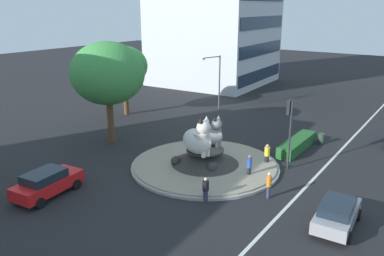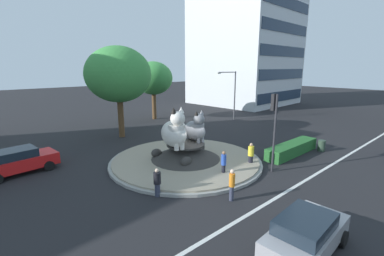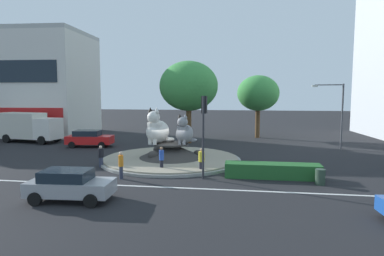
{
  "view_description": "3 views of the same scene",
  "coord_description": "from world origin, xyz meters",
  "px_view_note": "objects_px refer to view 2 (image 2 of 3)",
  "views": [
    {
      "loc": [
        -22.14,
        -14.32,
        11.18
      ],
      "look_at": [
        -0.18,
        1.03,
        2.82
      ],
      "focal_mm": 36.49,
      "sensor_mm": 36.0,
      "label": 1
    },
    {
      "loc": [
        -11.57,
        -13.71,
        6.7
      ],
      "look_at": [
        0.4,
        -0.23,
        2.48
      ],
      "focal_mm": 24.71,
      "sensor_mm": 36.0,
      "label": 2
    },
    {
      "loc": [
        5.3,
        -24.81,
        5.19
      ],
      "look_at": [
        1.66,
        -0.13,
        2.6
      ],
      "focal_mm": 31.03,
      "sensor_mm": 36.0,
      "label": 3
    }
  ],
  "objects_px": {
    "cat_statue_white": "(175,132)",
    "cat_statue_grey": "(196,129)",
    "second_tree_near_tower": "(153,78)",
    "sedan_on_far_lane": "(306,233)",
    "pedestrian_orange_shirt": "(232,184)",
    "pedestrian_black_shirt": "(157,182)",
    "parked_car_right": "(18,161)",
    "streetlight_arm": "(232,91)",
    "pedestrian_yellow_shirt": "(251,154)",
    "pedestrian_blue_shirt": "(224,163)",
    "broadleaf_tree_behind_island": "(118,75)",
    "office_tower": "(247,21)",
    "litter_bin": "(322,146)",
    "traffic_light_mast": "(274,118)"
  },
  "relations": [
    {
      "from": "traffic_light_mast",
      "to": "cat_statue_white",
      "type": "bearing_deg",
      "value": 48.86
    },
    {
      "from": "traffic_light_mast",
      "to": "sedan_on_far_lane",
      "type": "relative_size",
      "value": 1.22
    },
    {
      "from": "broadleaf_tree_behind_island",
      "to": "parked_car_right",
      "type": "height_order",
      "value": "broadleaf_tree_behind_island"
    },
    {
      "from": "broadleaf_tree_behind_island",
      "to": "pedestrian_black_shirt",
      "type": "distance_m",
      "value": 14.13
    },
    {
      "from": "cat_statue_grey",
      "to": "pedestrian_orange_shirt",
      "type": "xyz_separation_m",
      "value": [
        -2.91,
        -5.92,
        -1.31
      ]
    },
    {
      "from": "cat_statue_white",
      "to": "pedestrian_yellow_shirt",
      "type": "bearing_deg",
      "value": 61.76
    },
    {
      "from": "streetlight_arm",
      "to": "litter_bin",
      "type": "bearing_deg",
      "value": 85.84
    },
    {
      "from": "cat_statue_white",
      "to": "broadleaf_tree_behind_island",
      "type": "xyz_separation_m",
      "value": [
        0.95,
        9.61,
        3.56
      ]
    },
    {
      "from": "broadleaf_tree_behind_island",
      "to": "pedestrian_blue_shirt",
      "type": "height_order",
      "value": "broadleaf_tree_behind_island"
    },
    {
      "from": "broadleaf_tree_behind_island",
      "to": "pedestrian_black_shirt",
      "type": "relative_size",
      "value": 5.53
    },
    {
      "from": "pedestrian_yellow_shirt",
      "to": "cat_statue_grey",
      "type": "bearing_deg",
      "value": 92.86
    },
    {
      "from": "second_tree_near_tower",
      "to": "pedestrian_orange_shirt",
      "type": "relative_size",
      "value": 4.33
    },
    {
      "from": "pedestrian_yellow_shirt",
      "to": "litter_bin",
      "type": "relative_size",
      "value": 1.83
    },
    {
      "from": "cat_statue_grey",
      "to": "pedestrian_orange_shirt",
      "type": "height_order",
      "value": "cat_statue_grey"
    },
    {
      "from": "second_tree_near_tower",
      "to": "sedan_on_far_lane",
      "type": "bearing_deg",
      "value": -112.03
    },
    {
      "from": "pedestrian_black_shirt",
      "to": "litter_bin",
      "type": "bearing_deg",
      "value": -158.92
    },
    {
      "from": "pedestrian_blue_shirt",
      "to": "office_tower",
      "type": "bearing_deg",
      "value": -76.09
    },
    {
      "from": "cat_statue_white",
      "to": "streetlight_arm",
      "type": "distance_m",
      "value": 17.27
    },
    {
      "from": "streetlight_arm",
      "to": "pedestrian_orange_shirt",
      "type": "bearing_deg",
      "value": 54.48
    },
    {
      "from": "second_tree_near_tower",
      "to": "parked_car_right",
      "type": "xyz_separation_m",
      "value": [
        -16.6,
        -9.38,
        -4.37
      ]
    },
    {
      "from": "streetlight_arm",
      "to": "pedestrian_yellow_shirt",
      "type": "height_order",
      "value": "streetlight_arm"
    },
    {
      "from": "traffic_light_mast",
      "to": "pedestrian_orange_shirt",
      "type": "distance_m",
      "value": 5.67
    },
    {
      "from": "pedestrian_blue_shirt",
      "to": "cat_statue_grey",
      "type": "bearing_deg",
      "value": -36.43
    },
    {
      "from": "cat_statue_white",
      "to": "pedestrian_black_shirt",
      "type": "xyz_separation_m",
      "value": [
        -3.37,
        -2.81,
        -1.6
      ]
    },
    {
      "from": "office_tower",
      "to": "litter_bin",
      "type": "xyz_separation_m",
      "value": [
        -18.91,
        -22.51,
        -14.07
      ]
    },
    {
      "from": "cat_statue_grey",
      "to": "second_tree_near_tower",
      "type": "bearing_deg",
      "value": 164.75
    },
    {
      "from": "cat_statue_grey",
      "to": "second_tree_near_tower",
      "type": "relative_size",
      "value": 0.33
    },
    {
      "from": "streetlight_arm",
      "to": "pedestrian_blue_shirt",
      "type": "distance_m",
      "value": 18.32
    },
    {
      "from": "cat_statue_grey",
      "to": "pedestrian_black_shirt",
      "type": "bearing_deg",
      "value": -53.46
    },
    {
      "from": "traffic_light_mast",
      "to": "pedestrian_blue_shirt",
      "type": "bearing_deg",
      "value": 72.4
    },
    {
      "from": "pedestrian_yellow_shirt",
      "to": "parked_car_right",
      "type": "bearing_deg",
      "value": 120.34
    },
    {
      "from": "cat_statue_white",
      "to": "cat_statue_grey",
      "type": "distance_m",
      "value": 2.11
    },
    {
      "from": "office_tower",
      "to": "pedestrian_blue_shirt",
      "type": "bearing_deg",
      "value": -147.25
    },
    {
      "from": "pedestrian_blue_shirt",
      "to": "broadleaf_tree_behind_island",
      "type": "bearing_deg",
      "value": -20.94
    },
    {
      "from": "pedestrian_yellow_shirt",
      "to": "litter_bin",
      "type": "height_order",
      "value": "pedestrian_yellow_shirt"
    },
    {
      "from": "pedestrian_black_shirt",
      "to": "parked_car_right",
      "type": "xyz_separation_m",
      "value": [
        -4.9,
        8.45,
        0.04
      ]
    },
    {
      "from": "office_tower",
      "to": "pedestrian_yellow_shirt",
      "type": "height_order",
      "value": "office_tower"
    },
    {
      "from": "pedestrian_black_shirt",
      "to": "cat_statue_white",
      "type": "bearing_deg",
      "value": -109.34
    },
    {
      "from": "pedestrian_orange_shirt",
      "to": "pedestrian_blue_shirt",
      "type": "bearing_deg",
      "value": -6.87
    },
    {
      "from": "traffic_light_mast",
      "to": "broadleaf_tree_behind_island",
      "type": "height_order",
      "value": "broadleaf_tree_behind_island"
    },
    {
      "from": "cat_statue_grey",
      "to": "second_tree_near_tower",
      "type": "xyz_separation_m",
      "value": [
        6.23,
        14.8,
        3.0
      ]
    },
    {
      "from": "broadleaf_tree_behind_island",
      "to": "second_tree_near_tower",
      "type": "distance_m",
      "value": 9.17
    },
    {
      "from": "second_tree_near_tower",
      "to": "office_tower",
      "type": "bearing_deg",
      "value": 5.95
    },
    {
      "from": "pedestrian_yellow_shirt",
      "to": "pedestrian_orange_shirt",
      "type": "distance_m",
      "value": 5.18
    },
    {
      "from": "cat_statue_white",
      "to": "traffic_light_mast",
      "type": "height_order",
      "value": "traffic_light_mast"
    },
    {
      "from": "streetlight_arm",
      "to": "pedestrian_orange_shirt",
      "type": "xyz_separation_m",
      "value": [
        -16.12,
        -13.59,
        -2.78
      ]
    },
    {
      "from": "pedestrian_black_shirt",
      "to": "pedestrian_orange_shirt",
      "type": "distance_m",
      "value": 3.87
    },
    {
      "from": "office_tower",
      "to": "pedestrian_blue_shirt",
      "type": "relative_size",
      "value": 17.53
    },
    {
      "from": "broadleaf_tree_behind_island",
      "to": "office_tower",
      "type": "bearing_deg",
      "value": 14.81
    },
    {
      "from": "litter_bin",
      "to": "pedestrian_yellow_shirt",
      "type": "bearing_deg",
      "value": 165.71
    }
  ]
}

